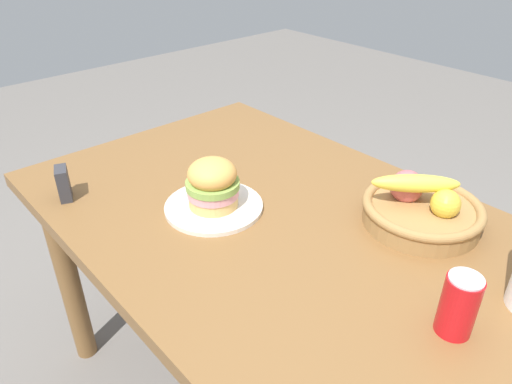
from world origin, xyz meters
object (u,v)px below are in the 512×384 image
Objects in this scene: sandwich at (213,183)px; napkin_holder at (63,184)px; plate at (214,207)px; soda_can at (459,305)px; fruit_basket at (421,208)px.

napkin_holder is at bearing -138.90° from sandwich.
soda_can reaches higher than plate.
fruit_basket is at bearing 41.23° from plate.
plate is 0.52m from fruit_basket.
napkin_holder is (-0.69, -0.60, 0.00)m from fruit_basket.
plate is 0.63m from soda_can.
sandwich is 1.09× the size of soda_can.
napkin_holder is (-0.30, -0.26, 0.04)m from plate.
soda_can is (0.62, 0.08, 0.06)m from plate.
soda_can reaches higher than napkin_holder.
fruit_basket is (-0.23, 0.26, -0.02)m from soda_can.
sandwich reaches higher than plate.
plate is 0.40m from napkin_holder.
sandwich is at bearing -138.77° from fruit_basket.
napkin_holder is (-0.93, -0.34, -0.02)m from soda_can.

